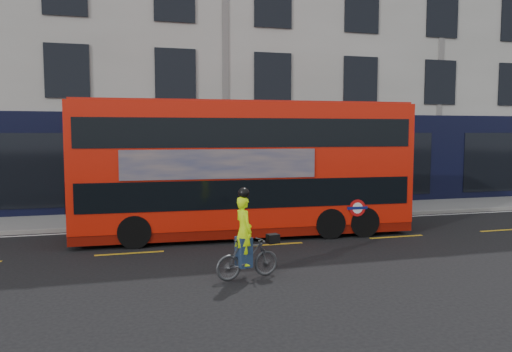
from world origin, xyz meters
name	(u,v)px	position (x,y,z in m)	size (l,w,h in m)	color
ground	(290,257)	(0.00, 0.00, 0.00)	(120.00, 120.00, 0.00)	black
pavement	(234,215)	(0.00, 6.50, 0.06)	(60.00, 3.00, 0.12)	gray
kerb	(243,221)	(0.00, 5.00, 0.07)	(60.00, 0.12, 0.13)	gray
building_terrace	(204,46)	(0.00, 12.94, 7.49)	(50.00, 10.07, 15.00)	#B9B7AF
road_edge_line	(245,225)	(0.00, 4.70, 0.00)	(58.00, 0.10, 0.01)	silver
lane_dashes	(273,244)	(0.00, 1.50, 0.00)	(58.00, 0.12, 0.01)	#C19516
bus	(246,168)	(-0.42, 2.99, 2.13)	(10.40, 2.80, 4.15)	red
cyclist	(246,248)	(-1.55, -1.55, 0.68)	(1.56, 0.71, 2.03)	#414346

